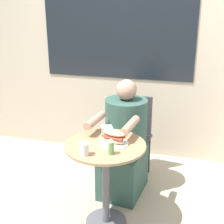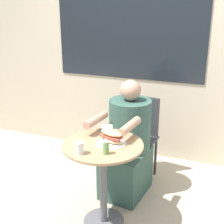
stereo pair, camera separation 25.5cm
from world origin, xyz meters
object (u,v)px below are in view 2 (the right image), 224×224
at_px(seated_diner, 128,147).
at_px(condiment_bottle, 106,146).
at_px(drink_cup, 79,148).
at_px(cafe_table, 103,167).
at_px(diner_chair, 140,130).
at_px(sandwich_on_plate, 111,138).

distance_m(seated_diner, condiment_bottle, 0.75).
bearing_deg(drink_cup, condiment_bottle, 20.38).
xyz_separation_m(cafe_table, diner_chair, (0.05, 0.88, -0.02)).
distance_m(cafe_table, drink_cup, 0.35).
relative_size(sandwich_on_plate, condiment_bottle, 1.85).
bearing_deg(condiment_bottle, drink_cup, -159.62).
xyz_separation_m(diner_chair, condiment_bottle, (0.03, -1.03, 0.28)).
distance_m(diner_chair, drink_cup, 1.14).
xyz_separation_m(diner_chair, sandwich_on_plate, (0.01, -0.85, 0.27)).
bearing_deg(seated_diner, condiment_bottle, 100.88).
height_order(cafe_table, diner_chair, diner_chair).
height_order(diner_chair, sandwich_on_plate, diner_chair).
bearing_deg(cafe_table, drink_cup, -114.08).
bearing_deg(drink_cup, seated_diner, 79.99).
bearing_deg(drink_cup, diner_chair, 82.39).
height_order(diner_chair, drink_cup, diner_chair).
height_order(sandwich_on_plate, condiment_bottle, condiment_bottle).
relative_size(cafe_table, diner_chair, 0.86).
bearing_deg(diner_chair, drink_cup, 89.00).
relative_size(diner_chair, condiment_bottle, 6.83).
relative_size(seated_diner, drink_cup, 11.96).
relative_size(sandwich_on_plate, drink_cup, 2.49).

